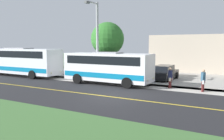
% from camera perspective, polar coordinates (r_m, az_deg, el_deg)
% --- Properties ---
extents(ground_plane, '(120.00, 120.00, 0.00)m').
position_cam_1_polar(ground_plane, '(16.14, -0.64, -6.45)').
color(ground_plane, '#3D6633').
extents(road_surface, '(8.00, 100.00, 0.01)m').
position_cam_1_polar(road_surface, '(16.14, -0.64, -6.43)').
color(road_surface, black).
rests_on(road_surface, ground).
extents(sidewalk, '(2.40, 100.00, 0.01)m').
position_cam_1_polar(sidewalk, '(20.74, 6.49, -3.65)').
color(sidewalk, '#B2ADA3').
rests_on(sidewalk, ground).
extents(parking_lot_surface, '(14.00, 36.00, 0.01)m').
position_cam_1_polar(parking_lot_surface, '(26.76, 18.41, -1.71)').
color(parking_lot_surface, '#9E9991').
rests_on(parking_lot_surface, ground).
extents(road_centre_line, '(0.16, 100.00, 0.00)m').
position_cam_1_polar(road_centre_line, '(16.14, -0.64, -6.42)').
color(road_centre_line, gold).
rests_on(road_centre_line, ground).
extents(shuttle_bus_front, '(2.68, 8.10, 2.86)m').
position_cam_1_polar(shuttle_bus_front, '(21.11, -1.02, 0.87)').
color(shuttle_bus_front, white).
rests_on(shuttle_bus_front, ground).
extents(transit_bus_rear, '(2.71, 10.97, 3.15)m').
position_cam_1_polar(transit_bus_rear, '(28.68, -21.46, 2.16)').
color(transit_bus_rear, white).
rests_on(transit_bus_rear, ground).
extents(pedestrian_with_bags, '(0.72, 0.34, 1.68)m').
position_cam_1_polar(pedestrian_with_bags, '(18.97, 21.08, -2.20)').
color(pedestrian_with_bags, '#4C1919').
rests_on(pedestrian_with_bags, ground).
extents(pedestrian_waiting, '(0.72, 0.34, 1.66)m').
position_cam_1_polar(pedestrian_waiting, '(19.71, 13.84, -1.69)').
color(pedestrian_waiting, '#4C1919').
rests_on(pedestrian_waiting, ground).
extents(street_light_pole, '(1.97, 0.24, 7.37)m').
position_cam_1_polar(street_light_pole, '(22.06, -3.73, 7.62)').
color(street_light_pole, '#9E9EA3').
rests_on(street_light_pole, ground).
extents(parked_car_near, '(4.43, 2.08, 1.45)m').
position_cam_1_polar(parked_car_near, '(24.39, 12.45, -0.65)').
color(parked_car_near, black).
rests_on(parked_car_near, ground).
extents(tree_curbside, '(3.39, 3.39, 5.80)m').
position_cam_1_polar(tree_curbside, '(24.37, -1.08, 7.47)').
color(tree_curbside, brown).
rests_on(tree_curbside, ground).
extents(commercial_building, '(10.00, 16.95, 4.74)m').
position_cam_1_polar(commercial_building, '(35.21, 24.81, 3.73)').
color(commercial_building, '#B7A893').
rests_on(commercial_building, ground).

